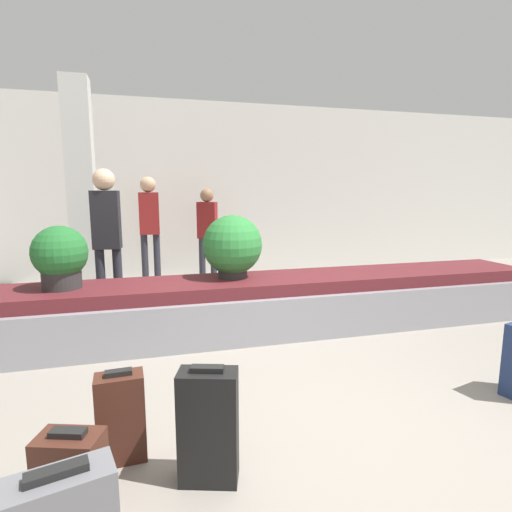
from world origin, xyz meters
The scene contains 12 objects.
ground_plane centered at (0.00, 0.00, 0.00)m, with size 18.00×18.00×0.00m, color gray.
back_wall centered at (0.00, 5.08, 1.60)m, with size 18.00×0.06×3.20m.
carousel centered at (0.00, 1.76, 0.30)m, with size 7.16×0.96×0.61m.
pillar centered at (-2.08, 4.00, 1.60)m, with size 0.38×0.38×3.20m.
suitcase_0 centered at (-0.87, -0.49, 0.32)m, with size 0.35×0.25×0.66m.
suitcase_1 centered at (-1.34, -0.19, 0.27)m, with size 0.28×0.18×0.56m.
suitcase_2 centered at (-1.54, -0.60, 0.23)m, with size 0.34×0.27×0.48m.
potted_plant_0 centered at (-0.24, 1.88, 0.97)m, with size 0.67×0.67×0.70m.
potted_plant_1 centered at (-2.00, 1.79, 0.94)m, with size 0.53×0.53×0.63m.
traveler_0 centered at (-0.17, 4.35, 0.96)m, with size 0.37×0.30×1.63m.
traveler_1 centered at (-1.13, 4.38, 1.10)m, with size 0.32×0.25×1.81m.
traveler_2 centered at (-1.64, 2.65, 1.12)m, with size 0.34×0.26×1.84m.
Camera 1 is at (-1.13, -2.47, 1.57)m, focal length 28.00 mm.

